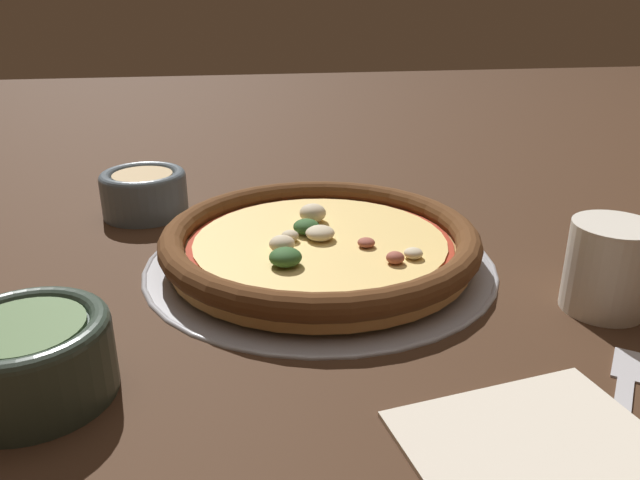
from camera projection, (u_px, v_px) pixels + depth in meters
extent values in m
plane|color=#3D2616|center=(320.00, 263.00, 0.67)|extent=(3.00, 3.00, 0.00)
cylinder|color=#9E9EA3|center=(320.00, 262.00, 0.67)|extent=(0.37, 0.37, 0.00)
torus|color=#9E9EA3|center=(320.00, 260.00, 0.67)|extent=(0.38, 0.38, 0.01)
cylinder|color=tan|center=(320.00, 251.00, 0.67)|extent=(0.32, 0.32, 0.02)
torus|color=#563319|center=(320.00, 237.00, 0.66)|extent=(0.34, 0.34, 0.03)
cylinder|color=#A32D19|center=(320.00, 242.00, 0.66)|extent=(0.28, 0.28, 0.00)
cylinder|color=#EAC670|center=(320.00, 240.00, 0.66)|extent=(0.27, 0.27, 0.00)
ellipsoid|color=beige|center=(290.00, 236.00, 0.66)|extent=(0.03, 0.03, 0.01)
ellipsoid|color=#994C3D|center=(395.00, 258.00, 0.60)|extent=(0.02, 0.02, 0.01)
ellipsoid|color=#994C3D|center=(366.00, 242.00, 0.64)|extent=(0.02, 0.02, 0.01)
ellipsoid|color=beige|center=(320.00, 233.00, 0.66)|extent=(0.04, 0.04, 0.01)
ellipsoid|color=beige|center=(282.00, 244.00, 0.63)|extent=(0.03, 0.03, 0.02)
ellipsoid|color=#2D5628|center=(285.00, 257.00, 0.60)|extent=(0.05, 0.05, 0.02)
ellipsoid|color=#2D5628|center=(306.00, 227.00, 0.67)|extent=(0.04, 0.04, 0.02)
ellipsoid|color=beige|center=(314.00, 213.00, 0.71)|extent=(0.04, 0.04, 0.02)
ellipsoid|color=beige|center=(413.00, 253.00, 0.62)|extent=(0.03, 0.03, 0.01)
cylinder|color=slate|center=(145.00, 196.00, 0.81)|extent=(0.11, 0.11, 0.05)
torus|color=slate|center=(143.00, 177.00, 0.80)|extent=(0.11, 0.11, 0.02)
cylinder|color=tan|center=(142.00, 175.00, 0.80)|extent=(0.08, 0.08, 0.00)
cylinder|color=#334238|center=(31.00, 363.00, 0.45)|extent=(0.12, 0.12, 0.05)
torus|color=#334238|center=(24.00, 330.00, 0.44)|extent=(0.12, 0.12, 0.02)
cylinder|color=#4C6B3D|center=(23.00, 328.00, 0.44)|extent=(0.09, 0.09, 0.00)
cylinder|color=silver|center=(608.00, 267.00, 0.56)|extent=(0.08, 0.08, 0.08)
cube|color=beige|center=(536.00, 445.00, 0.40)|extent=(0.19, 0.15, 0.01)
cube|color=#B7B7BC|center=(619.00, 434.00, 0.42)|extent=(0.09, 0.12, 0.00)
cube|color=#B7B7BC|center=(628.00, 364.00, 0.49)|extent=(0.04, 0.05, 0.00)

